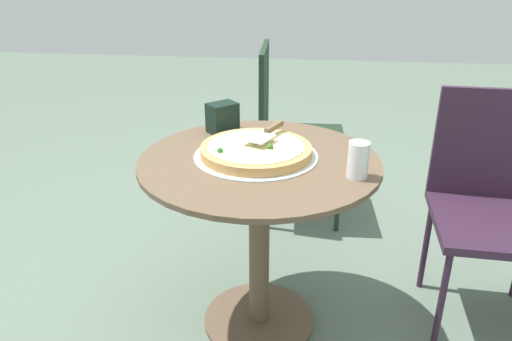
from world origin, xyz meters
TOP-DOWN VIEW (x-y plane):
  - ground_plane at (0.00, 0.00)m, footprint 10.00×10.00m
  - patio_table at (0.00, 0.00)m, footprint 0.80×0.80m
  - pizza_on_tray at (-0.02, -0.01)m, footprint 0.42×0.42m
  - pizza_server at (-0.09, 0.02)m, footprint 0.21×0.13m
  - drinking_cup at (0.11, 0.31)m, footprint 0.06×0.06m
  - napkin_dispenser at (-0.25, -0.17)m, footprint 0.13×0.13m
  - patio_chair_near at (-0.89, 0.04)m, footprint 0.44×0.44m
  - patio_chair_corner at (-0.18, 0.84)m, footprint 0.45×0.45m

SIDE VIEW (x-z plane):
  - ground_plane at x=0.00m, z-range 0.00..0.00m
  - patio_table at x=0.00m, z-range 0.15..0.83m
  - patio_chair_corner at x=-0.18m, z-range 0.07..0.93m
  - patio_chair_near at x=-0.89m, z-range 0.06..0.95m
  - pizza_on_tray at x=-0.02m, z-range 0.67..0.73m
  - napkin_dispenser at x=-0.25m, z-range 0.68..0.79m
  - drinking_cup at x=0.11m, z-range 0.68..0.79m
  - pizza_server at x=-0.09m, z-range 0.73..0.75m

